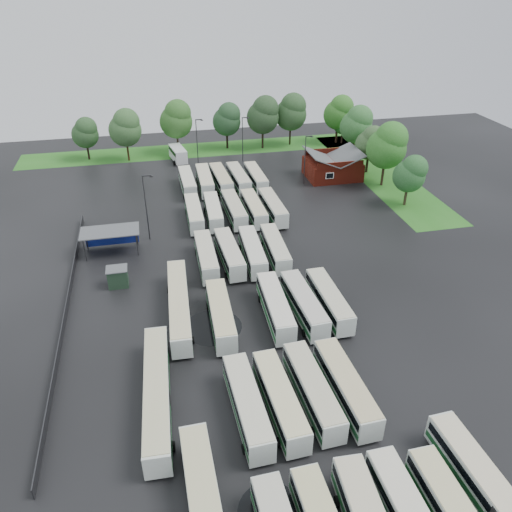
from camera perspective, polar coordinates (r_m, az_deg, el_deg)
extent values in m
plane|color=black|center=(58.16, 0.62, -8.24)|extent=(160.00, 160.00, 0.00)
cube|color=maroon|center=(99.71, 8.71, 9.82)|extent=(10.00, 8.00, 3.40)
cube|color=#4C4F51|center=(97.99, 7.44, 11.17)|extent=(5.07, 8.60, 2.19)
cube|color=#4C4F51|center=(99.73, 10.21, 11.29)|extent=(5.07, 8.60, 2.19)
cube|color=maroon|center=(95.47, 9.65, 10.21)|extent=(9.00, 0.20, 1.20)
cube|color=silver|center=(95.39, 8.42, 9.07)|extent=(1.60, 0.12, 1.20)
cylinder|color=#2D2D30|center=(73.68, -19.00, 0.62)|extent=(0.16, 0.16, 3.40)
cylinder|color=#2D2D30|center=(73.01, -13.43, 1.24)|extent=(0.16, 0.16, 3.40)
cylinder|color=#2D2D30|center=(76.49, -18.83, 1.79)|extent=(0.16, 0.16, 3.40)
cylinder|color=#2D2D30|center=(75.84, -13.46, 2.40)|extent=(0.16, 0.16, 3.40)
cube|color=#4C4F51|center=(73.84, -16.39, 2.75)|extent=(8.20, 4.20, 0.15)
cube|color=navy|center=(76.39, -16.14, 2.13)|extent=(7.60, 0.08, 2.60)
cube|color=#1A311F|center=(67.02, -15.51, -2.36)|extent=(2.50, 2.00, 2.50)
cube|color=#4C4F51|center=(66.34, -15.66, -1.41)|extent=(2.70, 2.20, 0.12)
cube|color=#286C1C|center=(115.52, -5.75, 12.03)|extent=(80.00, 10.00, 0.01)
cube|color=#286C1C|center=(104.16, 13.87, 9.20)|extent=(10.00, 50.00, 0.01)
cube|color=#2D2D30|center=(64.37, -20.83, -5.58)|extent=(0.10, 50.00, 1.20)
cylinder|color=black|center=(43.01, 6.35, -26.66)|extent=(2.29, 0.86, 0.86)
cylinder|color=black|center=(43.74, 10.74, -25.69)|extent=(2.41, 0.91, 0.91)
cube|color=beige|center=(41.15, 17.57, -26.03)|extent=(2.35, 10.66, 0.11)
cylinder|color=black|center=(44.86, 14.76, -24.38)|extent=(2.33, 0.88, 0.88)
cube|color=#CCC38C|center=(42.35, 22.20, -25.13)|extent=(2.30, 10.46, 0.11)
cylinder|color=black|center=(45.85, 19.11, -23.71)|extent=(2.28, 0.86, 0.86)
cube|color=silver|center=(47.33, -1.01, -16.68)|extent=(2.71, 11.23, 2.56)
cube|color=black|center=(46.95, -1.02, -16.25)|extent=(2.75, 10.79, 0.82)
cube|color=#1A4F27|center=(47.74, -1.00, -17.13)|extent=(2.75, 11.01, 0.56)
cube|color=beige|center=(46.36, -1.02, -15.56)|extent=(2.60, 10.90, 0.11)
cylinder|color=black|center=(46.02, -0.04, -20.95)|extent=(2.37, 0.89, 0.89)
cylinder|color=black|center=(50.68, -1.83, -14.76)|extent=(2.37, 0.89, 0.89)
cube|color=silver|center=(47.85, 2.75, -16.07)|extent=(2.84, 11.14, 2.53)
cube|color=black|center=(47.49, 2.76, -15.65)|extent=(2.88, 10.70, 0.81)
cube|color=#13531F|center=(48.26, 2.73, -16.53)|extent=(2.88, 10.92, 0.56)
cube|color=beige|center=(46.91, 2.79, -14.97)|extent=(2.73, 10.80, 0.11)
cylinder|color=black|center=(46.57, 3.89, -20.21)|extent=(2.35, 0.88, 0.88)
cylinder|color=black|center=(51.14, 1.67, -14.24)|extent=(2.35, 0.88, 0.88)
cube|color=silver|center=(48.89, 6.48, -14.98)|extent=(2.84, 11.25, 2.56)
cube|color=black|center=(48.53, 6.51, -14.56)|extent=(2.87, 10.80, 0.82)
cube|color=#1A4F27|center=(49.30, 6.44, -15.44)|extent=(2.87, 11.03, 0.56)
cube|color=#C0BA97|center=(47.96, 6.57, -13.87)|extent=(2.73, 10.91, 0.11)
cylinder|color=black|center=(47.59, 7.78, -19.02)|extent=(2.37, 0.89, 0.89)
cylinder|color=black|center=(52.18, 5.15, -13.26)|extent=(2.37, 0.89, 0.89)
cube|color=silver|center=(49.64, 10.20, -14.48)|extent=(2.79, 11.29, 2.57)
cube|color=black|center=(49.28, 10.26, -14.06)|extent=(2.83, 10.85, 0.82)
cube|color=#195728|center=(50.03, 10.14, -14.94)|extent=(2.83, 11.07, 0.57)
cube|color=#C6B886|center=(48.71, 10.35, -13.37)|extent=(2.68, 10.95, 0.11)
cylinder|color=black|center=(48.37, 11.67, -18.44)|extent=(2.38, 0.90, 0.90)
cylinder|color=black|center=(52.87, 8.64, -12.82)|extent=(2.38, 0.90, 0.90)
cube|color=silver|center=(57.49, -4.06, -6.72)|extent=(2.66, 11.20, 2.55)
cube|color=black|center=(57.18, -4.08, -6.31)|extent=(2.70, 10.75, 0.82)
cube|color=#1B5025|center=(57.83, -4.04, -7.16)|extent=(2.70, 10.98, 0.56)
cube|color=beige|center=(56.70, -4.11, -5.65)|extent=(2.56, 10.86, 0.11)
cylinder|color=black|center=(55.54, -3.44, -9.94)|extent=(2.37, 0.89, 0.89)
cylinder|color=black|center=(61.08, -4.54, -5.69)|extent=(2.37, 0.89, 0.89)
cube|color=silver|center=(58.60, 2.23, -5.81)|extent=(2.68, 11.32, 2.58)
cube|color=black|center=(58.30, 2.24, -5.40)|extent=(2.72, 10.87, 0.83)
cube|color=#0D581C|center=(58.94, 2.21, -6.25)|extent=(2.72, 11.09, 0.57)
cube|color=beige|center=(57.82, 2.25, -4.74)|extent=(2.58, 10.98, 0.11)
cylinder|color=black|center=(56.66, 3.11, -8.96)|extent=(2.39, 0.90, 0.90)
cylinder|color=black|center=(62.18, 1.38, -4.84)|extent=(2.39, 0.90, 0.90)
cube|color=silver|center=(59.24, 5.47, -5.50)|extent=(2.87, 11.32, 2.57)
cube|color=black|center=(58.94, 5.50, -5.09)|extent=(2.90, 10.87, 0.82)
cube|color=#1A592A|center=(59.57, 5.45, -5.94)|extent=(2.91, 11.09, 0.57)
cube|color=beige|center=(58.47, 5.54, -4.44)|extent=(2.76, 10.97, 0.11)
cylinder|color=black|center=(57.34, 6.48, -8.59)|extent=(2.38, 0.90, 0.90)
cylinder|color=black|center=(62.76, 4.45, -4.57)|extent=(2.38, 0.90, 0.90)
cube|color=silver|center=(60.30, 8.35, -5.04)|extent=(2.47, 10.92, 2.49)
cube|color=black|center=(60.02, 8.38, -4.66)|extent=(2.52, 10.48, 0.80)
cube|color=#11501E|center=(60.62, 8.31, -5.47)|extent=(2.51, 10.70, 0.55)
cube|color=beige|center=(59.57, 8.44, -4.03)|extent=(2.37, 10.59, 0.11)
cylinder|color=black|center=(58.48, 9.41, -7.96)|extent=(2.31, 0.87, 0.87)
cylinder|color=black|center=(63.66, 7.22, -4.18)|extent=(2.31, 0.87, 0.87)
cube|color=silver|center=(68.67, -5.72, -0.03)|extent=(2.39, 10.94, 2.50)
cube|color=black|center=(68.42, -5.74, 0.33)|extent=(2.44, 10.51, 0.80)
cube|color=#164720|center=(68.95, -5.70, -0.42)|extent=(2.44, 10.73, 0.55)
cube|color=beige|center=(68.02, -5.77, 0.91)|extent=(2.30, 10.62, 0.11)
cylinder|color=black|center=(66.37, -5.27, -2.46)|extent=(2.32, 0.87, 0.87)
cylinder|color=black|center=(72.31, -6.03, 0.49)|extent=(2.32, 0.87, 0.87)
cube|color=silver|center=(69.04, -3.07, 0.28)|extent=(2.74, 11.09, 2.52)
cube|color=black|center=(68.79, -3.08, 0.65)|extent=(2.78, 10.66, 0.81)
cube|color=#0B4A1B|center=(69.33, -3.05, -0.11)|extent=(2.78, 10.87, 0.55)
cube|color=beige|center=(68.40, -3.10, 1.23)|extent=(2.64, 10.76, 0.11)
cylinder|color=black|center=(66.74, -2.53, -2.14)|extent=(2.34, 0.88, 0.88)
cylinder|color=black|center=(72.69, -3.51, 0.79)|extent=(2.34, 0.88, 0.88)
cube|color=silver|center=(69.36, -0.41, 0.49)|extent=(2.69, 11.14, 2.54)
cube|color=black|center=(69.11, -0.41, 0.86)|extent=(2.73, 10.70, 0.81)
cube|color=#195024|center=(69.65, -0.40, 0.10)|extent=(2.73, 10.92, 0.56)
cube|color=beige|center=(68.72, -0.41, 1.44)|extent=(2.59, 10.81, 0.11)
cylinder|color=black|center=(67.07, 0.23, -1.93)|extent=(2.35, 0.89, 0.89)
cylinder|color=black|center=(73.01, -0.98, 0.99)|extent=(2.35, 0.89, 0.89)
cube|color=silver|center=(70.22, 2.20, 0.85)|extent=(2.61, 10.94, 2.49)
cube|color=black|center=(69.97, 2.21, 1.20)|extent=(2.65, 10.51, 0.80)
cube|color=#125121|center=(70.49, 2.19, 0.46)|extent=(2.65, 10.73, 0.55)
cube|color=beige|center=(69.59, 2.22, 1.77)|extent=(2.51, 10.62, 0.11)
cylinder|color=black|center=(67.97, 2.91, -1.49)|extent=(2.31, 0.87, 0.87)
cylinder|color=black|center=(73.76, 1.52, 1.31)|extent=(2.31, 0.87, 0.87)
cube|color=silver|center=(80.89, -7.08, 4.84)|extent=(2.39, 10.78, 2.46)
cube|color=black|center=(80.68, -7.10, 5.15)|extent=(2.44, 10.35, 0.79)
cube|color=#0B4D18|center=(81.13, -7.06, 4.49)|extent=(2.44, 10.57, 0.54)
cube|color=beige|center=(80.35, -7.14, 5.66)|extent=(2.30, 10.46, 0.11)
cylinder|color=black|center=(78.37, -6.75, 2.96)|extent=(2.28, 0.86, 0.86)
cylinder|color=black|center=(84.52, -7.28, 5.07)|extent=(2.28, 0.86, 0.86)
cube|color=silver|center=(81.21, -4.89, 5.08)|extent=(2.70, 10.85, 2.47)
cube|color=black|center=(81.00, -4.91, 5.39)|extent=(2.73, 10.42, 0.79)
cube|color=#0E4F20|center=(81.45, -4.88, 4.73)|extent=(2.74, 10.64, 0.54)
cube|color=beige|center=(80.67, -4.93, 5.90)|extent=(2.60, 10.53, 0.11)
cylinder|color=black|center=(78.70, -4.50, 3.21)|extent=(2.29, 0.86, 0.86)
cylinder|color=black|center=(84.83, -5.19, 5.30)|extent=(2.29, 0.86, 0.86)
cube|color=silver|center=(81.65, -2.52, 5.34)|extent=(2.57, 11.11, 2.53)
cube|color=black|center=(81.43, -2.53, 5.66)|extent=(2.61, 10.67, 0.81)
cube|color=#1D5027|center=(81.88, -2.51, 4.99)|extent=(2.61, 10.89, 0.56)
cube|color=#BEB89B|center=(81.09, -2.54, 6.18)|extent=(2.47, 10.78, 0.11)
cylinder|color=black|center=(79.07, -2.04, 3.44)|extent=(2.35, 0.88, 0.88)
cylinder|color=black|center=(85.35, -2.92, 5.56)|extent=(2.35, 0.88, 0.88)
cube|color=silver|center=(81.88, -0.26, 5.43)|extent=(2.43, 10.94, 2.50)
cube|color=black|center=(81.67, -0.26, 5.75)|extent=(2.48, 10.51, 0.80)
cube|color=#155922|center=(82.12, -0.26, 5.08)|extent=(2.47, 10.72, 0.55)
cube|color=beige|center=(81.34, -0.26, 6.26)|extent=(2.34, 10.61, 0.11)
cylinder|color=black|center=(79.37, 0.27, 3.57)|extent=(2.32, 0.87, 0.87)
cylinder|color=black|center=(85.51, -0.75, 5.64)|extent=(2.32, 0.87, 0.87)
cube|color=silver|center=(82.38, 1.92, 5.59)|extent=(2.53, 11.05, 2.52)
cube|color=black|center=(82.17, 1.93, 5.90)|extent=(2.57, 10.61, 0.81)
cube|color=#165829|center=(82.61, 1.92, 5.24)|extent=(2.57, 10.83, 0.55)
cube|color=beige|center=(81.83, 1.94, 6.42)|extent=(2.43, 10.72, 0.11)
cylinder|color=black|center=(79.87, 2.52, 3.72)|extent=(2.34, 0.88, 0.88)
cylinder|color=black|center=(86.00, 1.34, 5.79)|extent=(2.34, 0.88, 0.88)
cube|color=silver|center=(93.20, -7.85, 8.36)|extent=(2.43, 10.86, 2.48)
cube|color=black|center=(93.02, -7.87, 8.64)|extent=(2.47, 10.43, 0.79)
cube|color=#20562A|center=(93.41, -7.83, 8.05)|extent=(2.47, 10.65, 0.55)
cube|color=beige|center=(92.73, -7.91, 9.09)|extent=(2.33, 10.54, 0.11)
cylinder|color=black|center=(90.49, -7.58, 6.83)|extent=(2.30, 0.87, 0.87)
cylinder|color=black|center=(96.87, -8.00, 8.43)|extent=(2.30, 0.87, 0.87)
cube|color=silver|center=(93.37, -5.87, 8.57)|extent=(2.58, 11.31, 2.58)
cube|color=black|center=(93.18, -5.89, 8.86)|extent=(2.63, 10.86, 0.83)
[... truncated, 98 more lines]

